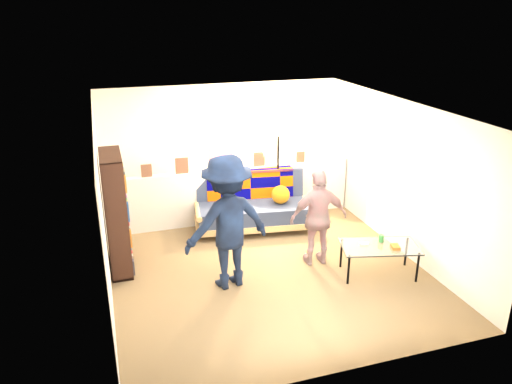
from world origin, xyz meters
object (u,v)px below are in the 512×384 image
bookshelf (116,217)px  coffee_table (380,248)px  floor_lamp (278,158)px  person_right (319,218)px  futon_sofa (253,206)px  person_left (227,222)px

bookshelf → coffee_table: bookshelf is taller
floor_lamp → person_right: bearing=-89.6°
futon_sofa → bookshelf: bearing=-161.1°
bookshelf → floor_lamp: (2.87, 1.03, 0.34)m
bookshelf → person_right: bearing=-14.6°
futon_sofa → person_left: 2.04m
person_left → person_right: person_left is taller
person_left → floor_lamp: bearing=-137.3°
futon_sofa → bookshelf: bookshelf is taller
floor_lamp → person_right: 1.83m
futon_sofa → person_right: bearing=-70.9°
coffee_table → person_right: bearing=139.8°
futon_sofa → bookshelf: (-2.35, -0.80, 0.43)m
floor_lamp → person_right: floor_lamp is taller
futon_sofa → floor_lamp: size_ratio=1.29×
bookshelf → floor_lamp: bearing=19.7°
person_left → person_right: 1.48m
bookshelf → floor_lamp: bookshelf is taller
person_left → bookshelf: bearing=-44.5°
person_left → person_right: size_ratio=1.27×
coffee_table → floor_lamp: size_ratio=0.74×
futon_sofa → coffee_table: futon_sofa is taller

